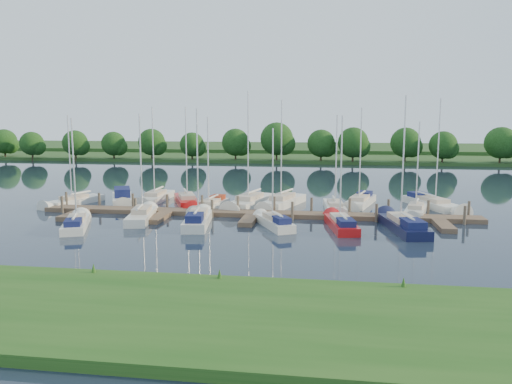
# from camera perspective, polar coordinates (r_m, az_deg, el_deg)

# --- Properties ---
(ground) EXTENTS (260.00, 260.00, 0.00)m
(ground) POSITION_cam_1_polar(r_m,az_deg,el_deg) (37.88, -2.04, -5.05)
(ground) COLOR #192432
(ground) RESTS_ON ground
(near_bank) EXTENTS (90.00, 10.00, 0.50)m
(near_bank) POSITION_cam_1_polar(r_m,az_deg,el_deg) (22.95, -9.39, -13.64)
(near_bank) COLOR #1D4C15
(near_bank) RESTS_ON ground
(dock) EXTENTS (40.00, 6.00, 0.40)m
(dock) POSITION_cam_1_polar(r_m,az_deg,el_deg) (44.88, -0.37, -2.65)
(dock) COLOR #4A3629
(dock) RESTS_ON ground
(mooring_pilings) EXTENTS (38.24, 2.84, 2.00)m
(mooring_pilings) POSITION_cam_1_polar(r_m,az_deg,el_deg) (45.90, -0.16, -1.89)
(mooring_pilings) COLOR #473D33
(mooring_pilings) RESTS_ON ground
(far_shore) EXTENTS (180.00, 30.00, 0.60)m
(far_shore) POSITION_cam_1_polar(r_m,az_deg,el_deg) (111.76, 4.85, 4.03)
(far_shore) COLOR #27481C
(far_shore) RESTS_ON ground
(distant_hill) EXTENTS (220.00, 40.00, 1.40)m
(distant_hill) POSITION_cam_1_polar(r_m,az_deg,el_deg) (136.64, 5.49, 4.99)
(distant_hill) COLOR #2C4E22
(distant_hill) RESTS_ON ground
(treeline) EXTENTS (144.65, 9.78, 8.28)m
(treeline) POSITION_cam_1_polar(r_m,az_deg,el_deg) (98.26, 3.01, 5.72)
(treeline) COLOR #38281C
(treeline) RESTS_ON ground
(sailboat_n_0) EXTENTS (3.70, 7.44, 9.48)m
(sailboat_n_0) POSITION_cam_1_polar(r_m,az_deg,el_deg) (54.68, -20.11, -1.09)
(sailboat_n_0) COLOR silver
(sailboat_n_0) RESTS_ON ground
(motorboat) EXTENTS (4.29, 6.93, 1.96)m
(motorboat) POSITION_cam_1_polar(r_m,az_deg,el_deg) (54.33, -15.02, -0.80)
(motorboat) COLOR silver
(motorboat) RESTS_ON ground
(sailboat_n_2) EXTENTS (1.97, 8.12, 10.40)m
(sailboat_n_2) POSITION_cam_1_polar(r_m,az_deg,el_deg) (54.53, -11.41, -0.76)
(sailboat_n_2) COLOR silver
(sailboat_n_2) RESTS_ON ground
(sailboat_n_3) EXTENTS (4.43, 7.95, 10.37)m
(sailboat_n_3) POSITION_cam_1_polar(r_m,az_deg,el_deg) (51.75, -7.89, -1.15)
(sailboat_n_3) COLOR #B11011
(sailboat_n_3) RESTS_ON ground
(sailboat_n_4) EXTENTS (2.54, 7.37, 9.28)m
(sailboat_n_4) POSITION_cam_1_polar(r_m,az_deg,el_deg) (49.10, -5.26, -1.59)
(sailboat_n_4) COLOR silver
(sailboat_n_4) RESTS_ON ground
(sailboat_n_5) EXTENTS (4.08, 9.43, 11.91)m
(sailboat_n_5) POSITION_cam_1_polar(r_m,az_deg,el_deg) (50.54, -0.77, -1.30)
(sailboat_n_5) COLOR silver
(sailboat_n_5) RESTS_ON ground
(sailboat_n_6) EXTENTS (4.22, 8.58, 11.08)m
(sailboat_n_6) POSITION_cam_1_polar(r_m,az_deg,el_deg) (50.41, 3.01, -1.33)
(sailboat_n_6) COLOR silver
(sailboat_n_6) RESTS_ON ground
(sailboat_n_7) EXTENTS (2.26, 7.51, 9.45)m
(sailboat_n_7) POSITION_cam_1_polar(r_m,az_deg,el_deg) (48.57, 9.00, -1.82)
(sailboat_n_7) COLOR silver
(sailboat_n_7) RESTS_ON ground
(sailboat_n_8) EXTENTS (3.70, 8.09, 10.21)m
(sailboat_n_8) POSITION_cam_1_polar(r_m,az_deg,el_deg) (51.96, 11.78, -1.17)
(sailboat_n_8) COLOR silver
(sailboat_n_8) RESTS_ON ground
(sailboat_n_9) EXTENTS (3.02, 6.95, 8.89)m
(sailboat_n_9) POSITION_cam_1_polar(r_m,az_deg,el_deg) (48.44, 17.79, -2.15)
(sailboat_n_9) COLOR silver
(sailboat_n_9) RESTS_ON ground
(sailboat_n_10) EXTENTS (4.91, 8.67, 11.11)m
(sailboat_n_10) POSITION_cam_1_polar(r_m,az_deg,el_deg) (52.71, 19.54, -1.35)
(sailboat_n_10) COLOR silver
(sailboat_n_10) RESTS_ON ground
(sailboat_s_0) EXTENTS (3.85, 7.14, 9.18)m
(sailboat_s_0) POSITION_cam_1_polar(r_m,az_deg,el_deg) (43.17, -19.85, -3.46)
(sailboat_s_0) COLOR silver
(sailboat_s_0) RESTS_ON ground
(sailboat_s_1) EXTENTS (2.89, 7.47, 9.63)m
(sailboat_s_1) POSITION_cam_1_polar(r_m,az_deg,el_deg) (44.75, -12.89, -2.79)
(sailboat_s_1) COLOR silver
(sailboat_s_1) RESTS_ON ground
(sailboat_s_2) EXTENTS (2.75, 7.82, 10.07)m
(sailboat_s_2) POSITION_cam_1_polar(r_m,az_deg,el_deg) (41.90, -6.66, -3.31)
(sailboat_s_2) COLOR silver
(sailboat_s_2) RESTS_ON ground
(sailboat_s_3) EXTENTS (3.88, 6.26, 8.41)m
(sailboat_s_3) POSITION_cam_1_polar(r_m,az_deg,el_deg) (40.93, 2.08, -3.56)
(sailboat_s_3) COLOR silver
(sailboat_s_3) RESTS_ON ground
(sailboat_s_4) EXTENTS (2.80, 7.42, 9.40)m
(sailboat_s_4) POSITION_cam_1_polar(r_m,az_deg,el_deg) (41.06, 9.66, -3.65)
(sailboat_s_4) COLOR #B11011
(sailboat_s_4) RESTS_ON ground
(sailboat_s_5) EXTENTS (3.34, 8.71, 11.03)m
(sailboat_s_5) POSITION_cam_1_polar(r_m,az_deg,el_deg) (41.45, 16.38, -3.74)
(sailboat_s_5) COLOR black
(sailboat_s_5) RESTS_ON ground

